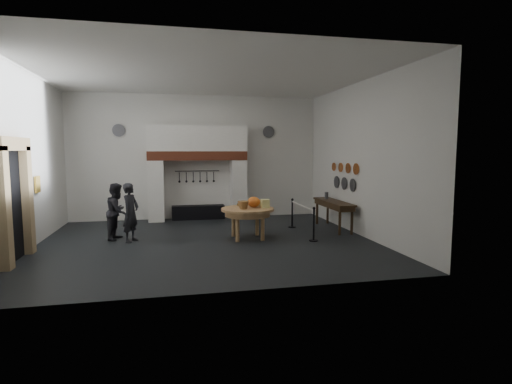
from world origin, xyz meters
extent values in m
cube|color=black|center=(0.00, 0.00, 0.00)|extent=(9.00, 8.00, 0.02)
cube|color=silver|center=(0.00, 0.00, 4.50)|extent=(9.00, 8.00, 0.02)
cube|color=silver|center=(0.00, 4.00, 2.25)|extent=(9.00, 0.02, 4.50)
cube|color=silver|center=(0.00, -4.00, 2.25)|extent=(9.00, 0.02, 4.50)
cube|color=silver|center=(-4.50, 0.00, 2.25)|extent=(0.02, 8.00, 4.50)
cube|color=silver|center=(4.50, 0.00, 2.25)|extent=(0.02, 8.00, 4.50)
cube|color=silver|center=(-1.48, 3.65, 1.07)|extent=(0.55, 0.70, 2.15)
cube|color=silver|center=(1.48, 3.65, 1.07)|extent=(0.55, 0.70, 2.15)
cube|color=#9E442B|center=(0.00, 3.65, 2.31)|extent=(3.50, 0.72, 0.32)
cube|color=silver|center=(0.00, 3.65, 2.92)|extent=(3.50, 0.70, 0.90)
cube|color=black|center=(0.00, 3.72, 0.25)|extent=(1.90, 0.45, 0.50)
cylinder|color=black|center=(0.00, 3.92, 1.75)|extent=(1.60, 0.02, 0.02)
cube|color=black|center=(-4.47, -1.00, 1.25)|extent=(0.04, 1.10, 2.50)
cube|color=tan|center=(-4.38, -1.70, 1.30)|extent=(0.22, 0.30, 2.60)
cube|color=tan|center=(-4.38, -0.30, 1.30)|extent=(0.22, 0.30, 2.60)
cube|color=tan|center=(-4.38, -1.00, 2.65)|extent=(0.22, 1.70, 0.30)
cube|color=gold|center=(-4.45, 0.80, 1.60)|extent=(0.05, 0.34, 0.44)
cylinder|color=tan|center=(1.15, 0.18, 0.84)|extent=(1.89, 1.89, 0.07)
ellipsoid|color=orange|center=(1.35, 0.28, 1.03)|extent=(0.36, 0.36, 0.31)
cube|color=#ECE98D|center=(1.65, 0.13, 0.99)|extent=(0.22, 0.22, 0.24)
cube|color=#DDD184|center=(1.63, 0.43, 0.97)|extent=(0.18, 0.18, 0.20)
cone|color=#A2653B|center=(1.00, 0.03, 0.98)|extent=(0.40, 0.40, 0.22)
ellipsoid|color=#A7783B|center=(1.05, 0.53, 0.94)|extent=(0.31, 0.18, 0.13)
imported|color=black|center=(-2.05, 0.47, 0.81)|extent=(0.61, 0.70, 1.62)
imported|color=black|center=(-2.45, 0.87, 0.80)|extent=(0.77, 0.90, 1.59)
cube|color=#332212|center=(4.10, 0.97, 0.87)|extent=(0.55, 2.20, 0.06)
cylinder|color=#454549|center=(4.10, 1.57, 1.01)|extent=(0.12, 0.12, 0.22)
cylinder|color=#C6662D|center=(4.46, 0.20, 1.95)|extent=(0.03, 0.34, 0.34)
cylinder|color=#C6662D|center=(4.46, 0.75, 1.95)|extent=(0.03, 0.32, 0.32)
cylinder|color=#C6662D|center=(4.46, 1.30, 1.95)|extent=(0.03, 0.30, 0.30)
cylinder|color=#C6662D|center=(4.46, 1.85, 1.95)|extent=(0.03, 0.28, 0.28)
cylinder|color=#4C4C51|center=(4.46, 0.40, 1.45)|extent=(0.03, 0.40, 0.40)
cylinder|color=#4C4C51|center=(4.46, 1.00, 1.45)|extent=(0.03, 0.40, 0.40)
cylinder|color=#4C4C51|center=(4.46, 1.60, 1.45)|extent=(0.03, 0.40, 0.40)
cylinder|color=#4C4C51|center=(-2.70, 3.96, 3.20)|extent=(0.44, 0.03, 0.44)
cylinder|color=#4C4C51|center=(2.70, 3.96, 3.20)|extent=(0.44, 0.03, 0.44)
cylinder|color=black|center=(2.88, -0.53, 0.45)|extent=(0.05, 0.05, 0.90)
cylinder|color=black|center=(2.88, 1.47, 0.45)|extent=(0.05, 0.05, 0.90)
cylinder|color=white|center=(2.88, 0.47, 0.85)|extent=(0.04, 2.00, 0.04)
camera|label=1|loc=(-0.97, -10.82, 2.51)|focal=28.00mm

